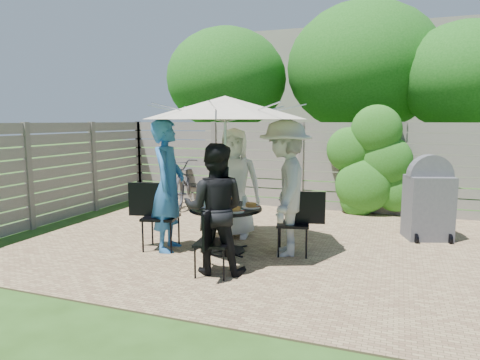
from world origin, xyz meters
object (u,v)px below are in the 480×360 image
(plate_right, at_px, (251,206))
(glass_left, at_px, (206,203))
(person_right, at_px, (285,188))
(person_front, at_px, (215,209))
(coffee_cup, at_px, (235,200))
(glass_front, at_px, (230,206))
(chair_front, at_px, (213,256))
(glass_right, at_px, (245,201))
(patio_table, at_px, (226,221))
(chair_right, at_px, (294,236))
(syrup_jug, at_px, (222,201))
(person_back, at_px, (234,183))
(plate_back, at_px, (229,201))
(plate_front, at_px, (221,210))
(bicycle, at_px, (186,181))
(chair_back, at_px, (235,220))
(plate_extra, at_px, (235,210))
(umbrella, at_px, (225,108))
(bbq_grill, at_px, (428,201))
(person_left, at_px, (168,186))
(chair_left, at_px, (160,230))
(plate_left, at_px, (201,205))

(plate_right, xyz_separation_m, glass_left, (-0.58, -0.24, 0.05))
(person_right, xyz_separation_m, plate_right, (-0.46, -0.11, -0.26))
(person_front, bearing_deg, coffee_cup, -95.44)
(person_front, xyz_separation_m, glass_front, (-0.03, 0.58, -0.07))
(chair_front, height_order, glass_right, chair_front)
(patio_table, distance_m, chair_front, 0.99)
(chair_right, relative_size, syrup_jug, 5.68)
(patio_table, distance_m, person_front, 0.90)
(person_back, height_order, chair_right, person_back)
(plate_back, distance_m, plate_right, 0.51)
(plate_front, distance_m, bicycle, 4.04)
(chair_back, height_order, glass_right, chair_back)
(person_right, relative_size, plate_extra, 7.91)
(glass_left, bearing_deg, plate_extra, -10.94)
(glass_right, bearing_deg, chair_front, -90.71)
(chair_front, height_order, coffee_cup, chair_front)
(person_front, distance_m, coffee_cup, 1.06)
(umbrella, relative_size, bbq_grill, 2.02)
(glass_right, xyz_separation_m, bbq_grill, (2.51, 1.56, -0.12))
(person_left, xyz_separation_m, bbq_grill, (3.54, 1.91, -0.33))
(person_front, bearing_deg, person_back, -90.00)
(plate_extra, bearing_deg, chair_left, 178.33)
(patio_table, xyz_separation_m, chair_right, (0.94, 0.22, -0.19))
(person_left, distance_m, bbq_grill, 4.04)
(syrup_jug, bearing_deg, chair_front, -73.68)
(person_front, distance_m, syrup_jug, 0.88)
(chair_front, distance_m, glass_front, 0.86)
(umbrella, distance_m, chair_left, 2.00)
(chair_back, relative_size, chair_front, 1.01)
(chair_front, xyz_separation_m, plate_extra, (0.03, 0.69, 0.44))
(chair_left, distance_m, glass_left, 0.84)
(person_right, relative_size, plate_front, 7.30)
(bbq_grill, bearing_deg, plate_back, -171.69)
(person_front, bearing_deg, plate_back, -90.00)
(plate_front, distance_m, glass_right, 0.53)
(plate_front, bearing_deg, chair_left, 172.57)
(patio_table, bearing_deg, plate_left, -167.00)
(chair_front, height_order, syrup_jug, chair_front)
(chair_right, bearing_deg, umbrella, 1.18)
(glass_right, bearing_deg, plate_front, -106.18)
(person_back, distance_m, plate_left, 0.93)
(glass_right, bearing_deg, umbrella, -145.00)
(chair_back, xyz_separation_m, glass_front, (0.38, -1.17, 0.48))
(chair_right, height_order, plate_left, chair_right)
(patio_table, height_order, plate_extra, plate_extra)
(person_front, height_order, syrup_jug, person_front)
(patio_table, distance_m, umbrella, 1.58)
(plate_back, distance_m, glass_left, 0.53)
(patio_table, distance_m, bbq_grill, 3.24)
(glass_left, relative_size, glass_front, 1.00)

